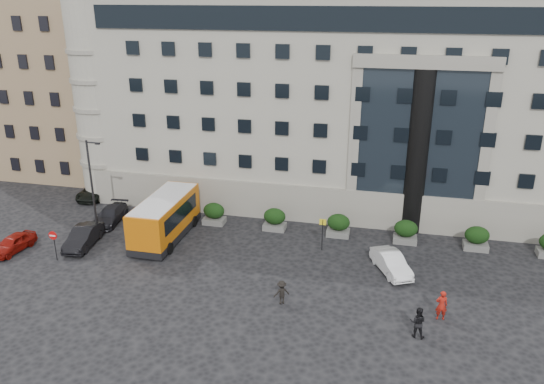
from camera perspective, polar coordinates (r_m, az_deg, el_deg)
The scene contains 23 objects.
ground at distance 37.14m, azimuth -4.27°, elevation -8.76°, with size 120.00×120.00×0.00m, color black.
civic_building at distance 53.73m, azimuth 8.84°, elevation 10.56°, with size 44.00×24.00×18.00m, color #A8A494.
entrance_column at distance 42.77m, azimuth 15.36°, elevation 4.03°, with size 1.80×1.80×13.00m, color black.
apartment_near at distance 61.67m, azimuth -20.90°, elevation 11.70°, with size 14.00×14.00×20.00m, color #8F7653.
apartment_far at distance 78.44m, azimuth -15.57°, elevation 14.68°, with size 13.00×13.00×22.00m, color #866A4E.
hedge_a at distance 44.54m, azimuth -6.26°, elevation -2.29°, with size 1.80×1.26×1.84m.
hedge_b at distance 43.19m, azimuth 0.28°, elevation -2.92°, with size 1.80×1.26×1.84m.
hedge_c at distance 42.43m, azimuth 7.16°, elevation -3.54°, with size 1.80×1.26×1.84m.
hedge_d at distance 42.31m, azimuth 14.18°, elevation -4.12°, with size 1.80×1.26×1.84m.
hedge_e at distance 42.82m, azimuth 21.15°, elevation -4.63°, with size 1.80×1.26×1.84m.
street_lamp at distance 42.60m, azimuth -18.72°, elevation 0.57°, with size 1.16×0.18×8.00m.
bus_stop_sign at distance 39.66m, azimuth 5.46°, elevation -3.99°, with size 0.50×0.08×2.52m.
no_entry_sign at distance 41.09m, azimuth -22.43°, elevation -4.78°, with size 0.64×0.16×2.32m.
minibus at distance 42.22m, azimuth -11.43°, elevation -2.59°, with size 3.01×8.00×3.34m.
red_truck at distance 57.13m, azimuth -12.05°, elevation 3.14°, with size 2.67×5.35×2.83m.
parked_car_a at distance 44.26m, azimuth -26.08°, elevation -4.98°, with size 1.51×3.75×1.28m, color maroon.
parked_car_b at distance 43.03m, azimuth -19.62°, elevation -4.58°, with size 1.57×4.50×1.48m, color black.
parked_car_c at distance 46.65m, azimuth -17.01°, elevation -2.40°, with size 1.82×4.48×1.30m, color black.
parked_car_d at distance 52.77m, azimuth -18.54°, elevation 0.12°, with size 2.18×4.72×1.31m, color black.
white_taxi at distance 37.87m, azimuth 12.69°, elevation -7.44°, with size 1.47×4.22×1.39m, color white.
pedestrian_a at distance 33.44m, azimuth 17.77°, elevation -11.52°, with size 0.69×0.46×1.90m, color #A81A10.
pedestrian_b at distance 31.58m, azimuth 15.40°, elevation -13.35°, with size 0.91×0.71×1.87m, color black.
pedestrian_c at distance 33.43m, azimuth 1.05°, elevation -10.75°, with size 1.02×0.59×1.58m, color black.
Camera 1 is at (10.01, -30.78, 18.22)m, focal length 35.00 mm.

